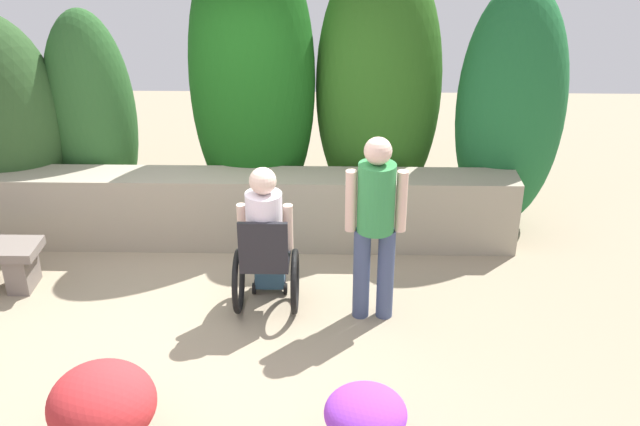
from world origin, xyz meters
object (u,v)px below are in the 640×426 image
(flower_pot_terracotta_by_wall, at_px, (365,417))
(flower_pot_red_accent, at_px, (103,408))
(person_in_wheelchair, at_px, (266,244))
(person_standing_companion, at_px, (376,218))

(flower_pot_terracotta_by_wall, height_order, flower_pot_red_accent, flower_pot_red_accent)
(person_in_wheelchair, bearing_deg, person_standing_companion, -0.22)
(person_standing_companion, height_order, flower_pot_terracotta_by_wall, person_standing_companion)
(person_in_wheelchair, xyz_separation_m, flower_pot_terracotta_by_wall, (0.78, -1.67, -0.36))
(person_in_wheelchair, distance_m, flower_pot_terracotta_by_wall, 1.88)
(person_standing_companion, distance_m, flower_pot_terracotta_by_wall, 1.70)
(flower_pot_terracotta_by_wall, bearing_deg, person_standing_companion, 85.75)
(flower_pot_red_accent, bearing_deg, person_in_wheelchair, 61.05)
(flower_pot_terracotta_by_wall, bearing_deg, person_in_wheelchair, 115.10)
(person_in_wheelchair, relative_size, flower_pot_terracotta_by_wall, 2.43)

